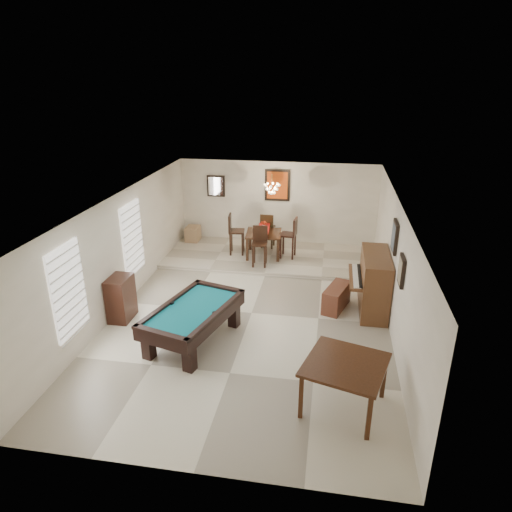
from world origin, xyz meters
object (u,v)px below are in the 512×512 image
(flower_vase, at_px, (264,225))
(dining_chair_south, at_px, (260,247))
(square_table, at_px, (344,385))
(apothecary_chest, at_px, (121,298))
(corner_bench, at_px, (193,234))
(dining_chair_east, at_px, (288,238))
(piano_bench, at_px, (336,297))
(dining_chair_west, at_px, (237,234))
(chandelier, at_px, (272,185))
(dining_chair_north, at_px, (268,230))
(upright_piano, at_px, (367,282))
(pool_table, at_px, (194,325))
(dining_table, at_px, (264,242))

(flower_vase, bearing_deg, dining_chair_south, -89.93)
(square_table, height_order, apothecary_chest, apothecary_chest)
(square_table, height_order, corner_bench, square_table)
(square_table, bearing_deg, dining_chair_east, 104.12)
(piano_bench, bearing_deg, dining_chair_west, 137.09)
(flower_vase, xyz_separation_m, chandelier, (0.22, 0.00, 1.15))
(piano_bench, xyz_separation_m, dining_chair_east, (-1.39, 2.65, 0.43))
(dining_chair_east, height_order, chandelier, chandelier)
(apothecary_chest, height_order, dining_chair_north, dining_chair_north)
(upright_piano, distance_m, dining_chair_north, 4.27)
(square_table, distance_m, dining_chair_east, 6.21)
(square_table, bearing_deg, upright_piano, 81.16)
(pool_table, relative_size, upright_piano, 1.36)
(dining_chair_east, distance_m, corner_bench, 3.22)
(square_table, bearing_deg, corner_bench, 123.73)
(dining_table, bearing_deg, corner_bench, 159.91)
(upright_piano, height_order, chandelier, chandelier)
(square_table, xyz_separation_m, dining_chair_east, (-1.51, 6.01, 0.28))
(corner_bench, bearing_deg, dining_chair_south, -34.07)
(upright_piano, bearing_deg, dining_chair_east, 128.43)
(piano_bench, bearing_deg, dining_chair_east, 117.68)
(dining_chair_west, height_order, dining_chair_east, dining_chair_west)
(flower_vase, relative_size, dining_chair_west, 0.19)
(apothecary_chest, xyz_separation_m, dining_table, (2.54, 3.90, 0.04))
(apothecary_chest, xyz_separation_m, dining_chair_north, (2.56, 4.61, 0.16))
(upright_piano, xyz_separation_m, piano_bench, (-0.66, -0.07, -0.40))
(piano_bench, xyz_separation_m, flower_vase, (-2.09, 2.64, 0.78))
(piano_bench, distance_m, chandelier, 3.77)
(upright_piano, relative_size, piano_bench, 1.65)
(apothecary_chest, xyz_separation_m, dining_chair_west, (1.76, 3.93, 0.21))
(piano_bench, height_order, chandelier, chandelier)
(flower_vase, height_order, corner_bench, flower_vase)
(flower_vase, distance_m, corner_bench, 2.63)
(dining_chair_east, bearing_deg, pool_table, -11.41)
(dining_chair_north, xyz_separation_m, corner_bench, (-2.40, 0.16, -0.30))
(chandelier, bearing_deg, dining_chair_west, 178.22)
(square_table, relative_size, piano_bench, 1.24)
(dining_table, distance_m, dining_chair_east, 0.72)
(dining_chair_east, bearing_deg, chandelier, -83.44)
(dining_chair_south, relative_size, corner_bench, 2.16)
(flower_vase, distance_m, dining_chair_north, 0.82)
(upright_piano, height_order, apothecary_chest, upright_piano)
(piano_bench, bearing_deg, dining_chair_south, 137.65)
(dining_chair_south, bearing_deg, apothecary_chest, -132.33)
(upright_piano, relative_size, dining_chair_east, 1.38)
(square_table, height_order, chandelier, chandelier)
(pool_table, height_order, dining_chair_east, dining_chair_east)
(square_table, bearing_deg, chandelier, 108.38)
(apothecary_chest, xyz_separation_m, chandelier, (2.76, 3.90, 1.71))
(upright_piano, relative_size, corner_bench, 3.21)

